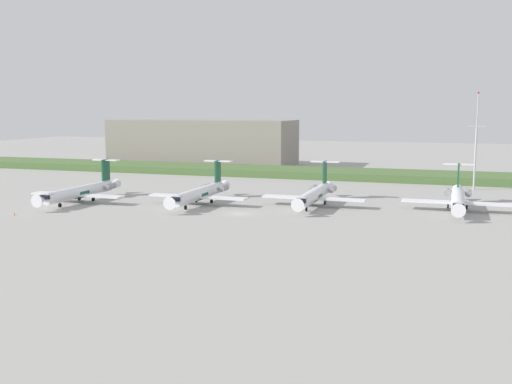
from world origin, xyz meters
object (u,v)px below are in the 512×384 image
at_px(regional_jet_third, 315,194).
at_px(safety_cone_front_marker, 14,214).
at_px(antenna_mast, 476,150).
at_px(regional_jet_fourth, 458,198).
at_px(regional_jet_nearest, 81,191).
at_px(regional_jet_second, 201,193).

height_order(regional_jet_third, safety_cone_front_marker, regional_jet_third).
bearing_deg(antenna_mast, regional_jet_fourth, -96.96).
xyz_separation_m(regional_jet_fourth, safety_cone_front_marker, (-84.93, -34.43, -2.26)).
bearing_deg(regional_jet_third, safety_cone_front_marker, -150.42).
bearing_deg(regional_jet_third, regional_jet_nearest, -167.04).
xyz_separation_m(regional_jet_nearest, regional_jet_fourth, (82.25, 15.29, 0.00)).
bearing_deg(regional_jet_nearest, regional_jet_fourth, 10.53).
distance_m(regional_jet_nearest, regional_jet_fourth, 83.65).
height_order(regional_jet_nearest, safety_cone_front_marker, regional_jet_nearest).
distance_m(regional_jet_nearest, regional_jet_third, 53.55).
bearing_deg(safety_cone_front_marker, regional_jet_third, 29.58).
bearing_deg(regional_jet_fourth, safety_cone_front_marker, -157.93).
height_order(regional_jet_third, regional_jet_fourth, same).
distance_m(regional_jet_fourth, antenna_mast, 36.19).
distance_m(regional_jet_nearest, antenna_mast, 100.41).
xyz_separation_m(regional_jet_third, safety_cone_front_marker, (-54.87, -31.15, -2.26)).
relative_size(regional_jet_third, safety_cone_front_marker, 56.36).
relative_size(regional_jet_nearest, regional_jet_fourth, 1.00).
distance_m(regional_jet_second, regional_jet_fourth, 55.79).
bearing_deg(safety_cone_front_marker, antenna_mast, 37.90).
xyz_separation_m(regional_jet_third, antenna_mast, (34.33, 38.30, 8.07)).
relative_size(regional_jet_second, regional_jet_fourth, 1.00).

